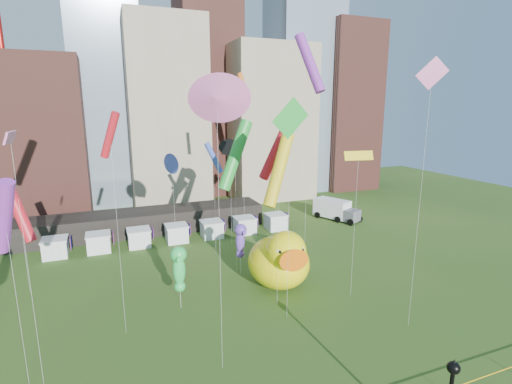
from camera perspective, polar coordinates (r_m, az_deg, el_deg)
name	(u,v)px	position (r m, az deg, el deg)	size (l,w,h in m)	color
skyline	(154,89)	(76.77, -14.85, 14.50)	(101.00, 23.00, 68.00)	brown
pavilion	(135,222)	(59.50, -17.48, -4.33)	(38.00, 6.00, 3.20)	black
vendor_tents	(177,234)	(54.49, -11.65, -6.09)	(33.24, 2.80, 2.40)	white
big_duck	(280,260)	(39.77, 3.59, -9.98)	(7.12, 8.99, 6.63)	#FFEB0D
small_duck	(287,244)	(48.45, 4.54, -7.66)	(4.00, 4.77, 3.41)	white
seahorse_green	(179,265)	(36.04, -11.32, -10.62)	(1.62, 1.96, 6.06)	silver
seahorse_purple	(241,238)	(42.38, -2.31, -6.83)	(1.44, 1.74, 5.84)	silver
box_truck	(335,209)	(64.98, 11.66, -2.55)	(5.63, 8.02, 3.22)	white
kite_0	(110,136)	(30.45, -20.82, 7.82)	(1.82, 1.94, 17.96)	silver
kite_1	(431,82)	(32.32, 24.55, 14.66)	(2.19, 1.09, 21.88)	silver
kite_3	(235,155)	(41.03, -3.09, 5.46)	(4.59, 2.70, 16.98)	silver
kite_4	(279,170)	(33.99, 3.39, 3.29)	(3.91, 2.90, 16.10)	silver
kite_5	(172,164)	(43.75, -12.31, 4.12)	(0.99, 2.26, 13.24)	silver
kite_6	(243,89)	(44.86, -1.89, 14.98)	(0.99, 2.19, 22.02)	silver
kite_7	(5,217)	(26.73, -33.21, -3.15)	(2.21, 2.81, 14.37)	silver
kite_8	(19,212)	(43.20, -31.68, -2.48)	(3.19, 3.31, 11.49)	silver
kite_9	(217,98)	(24.27, -5.85, 13.67)	(2.34, 2.44, 20.28)	silver
kite_10	(230,148)	(49.73, -3.82, 6.59)	(1.77, 1.69, 14.24)	silver
kite_11	(291,121)	(31.01, 5.15, 10.41)	(3.32, 0.31, 19.03)	silver
kite_12	(359,157)	(36.64, 14.95, 5.09)	(2.87, 0.84, 14.30)	silver
kite_13	(214,158)	(46.71, -6.28, 5.05)	(2.31, 0.88, 14.17)	silver
kite_15	(310,63)	(48.43, 7.99, 18.36)	(3.25, 4.20, 26.85)	silver
kite_16	(276,151)	(36.72, 2.98, 6.13)	(3.09, 3.19, 17.11)	silver
kite_17	(10,140)	(26.61, -32.61, 6.49)	(0.37, 2.35, 16.89)	silver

